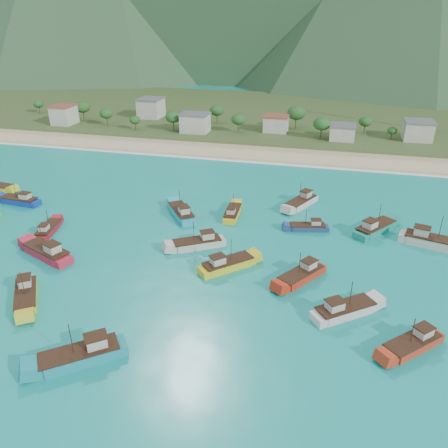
% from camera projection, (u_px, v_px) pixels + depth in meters
% --- Properties ---
extents(ground, '(600.00, 600.00, 0.00)m').
position_uv_depth(ground, '(228.00, 288.00, 73.81)').
color(ground, '#0C7E86').
rests_on(ground, ground).
extents(beach, '(400.00, 18.00, 1.20)m').
position_uv_depth(beach, '(285.00, 155.00, 142.80)').
color(beach, beige).
rests_on(beach, ground).
extents(land, '(400.00, 110.00, 2.40)m').
position_uv_depth(land, '(301.00, 117.00, 196.07)').
color(land, '#385123').
rests_on(land, ground).
extents(surf_line, '(400.00, 2.50, 0.08)m').
position_uv_depth(surf_line, '(281.00, 164.00, 134.50)').
color(surf_line, white).
rests_on(surf_line, ground).
extents(village, '(210.75, 32.70, 7.50)m').
position_uv_depth(village, '(300.00, 125.00, 160.90)').
color(village, beige).
rests_on(village, ground).
extents(vegetation, '(274.19, 25.74, 9.13)m').
position_uv_depth(vegetation, '(276.00, 122.00, 163.05)').
color(vegetation, '#235623').
rests_on(vegetation, ground).
extents(boat_0, '(4.40, 9.26, 5.26)m').
position_uv_depth(boat_0, '(48.00, 230.00, 92.29)').
color(boat_0, maroon).
rests_on(boat_0, ground).
extents(boat_4, '(12.54, 6.60, 7.11)m').
position_uv_depth(boat_4, '(432.00, 242.00, 86.85)').
color(boat_4, beige).
rests_on(boat_4, ground).
extents(boat_6, '(7.68, 11.18, 6.43)m').
position_uv_depth(boat_6, '(301.00, 203.00, 105.08)').
color(boat_6, beige).
rests_on(boat_6, ground).
extents(boat_7, '(8.70, 4.22, 4.94)m').
position_uv_depth(boat_7, '(308.00, 228.00, 93.46)').
color(boat_7, navy).
rests_on(boat_7, ground).
extents(boat_8, '(12.10, 7.65, 6.89)m').
position_uv_depth(boat_8, '(47.00, 253.00, 82.89)').
color(boat_8, '#B72238').
rests_on(boat_8, ground).
extents(boat_10, '(3.21, 9.51, 5.55)m').
position_uv_depth(boat_10, '(233.00, 213.00, 99.83)').
color(boat_10, yellow).
rests_on(boat_10, ground).
extents(boat_11, '(9.70, 9.52, 6.20)m').
position_uv_depth(boat_11, '(227.00, 265.00, 79.13)').
color(boat_11, gold).
rests_on(boat_11, ground).
extents(boat_14, '(8.50, 10.34, 6.17)m').
position_uv_depth(boat_14, '(26.00, 296.00, 70.52)').
color(boat_14, gold).
rests_on(boat_14, ground).
extents(boat_18, '(10.44, 3.80, 6.05)m').
position_uv_depth(boat_18, '(20.00, 201.00, 106.23)').
color(boat_18, '#11329F').
rests_on(boat_18, ground).
extents(boat_19, '(9.46, 11.09, 6.70)m').
position_uv_depth(boat_19, '(375.00, 229.00, 92.22)').
color(boat_19, '#17806F').
rests_on(boat_19, ground).
extents(boat_20, '(11.17, 9.79, 6.81)m').
position_uv_depth(boat_20, '(82.00, 356.00, 57.99)').
color(boat_20, teal).
rests_on(boat_20, ground).
extents(boat_21, '(10.31, 8.96, 6.26)m').
position_uv_depth(boat_21, '(344.00, 311.00, 66.97)').
color(boat_21, silver).
rests_on(boat_21, ground).
extents(boat_22, '(9.23, 10.92, 6.57)m').
position_uv_depth(boat_22, '(182.00, 213.00, 99.46)').
color(boat_22, '#1E9EB5').
rests_on(boat_22, ground).
extents(boat_26, '(8.29, 10.19, 6.07)m').
position_uv_depth(boat_26, '(301.00, 276.00, 75.96)').
color(boat_26, red).
rests_on(boat_26, ground).
extents(boat_29, '(10.56, 8.13, 6.20)m').
position_uv_depth(boat_29, '(198.00, 244.00, 86.49)').
color(boat_29, beige).
rests_on(boat_29, ground).
extents(boat_32, '(9.09, 8.92, 5.81)m').
position_uv_depth(boat_32, '(413.00, 344.00, 60.28)').
color(boat_32, '#B7331B').
rests_on(boat_32, ground).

